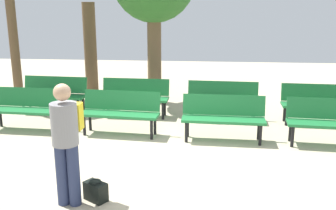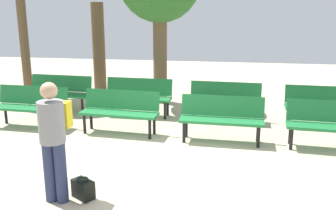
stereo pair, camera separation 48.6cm
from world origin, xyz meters
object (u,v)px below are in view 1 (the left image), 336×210
Objects in this scene: handbag at (96,191)px; bench_r1_c3 at (319,102)px; tree_0 at (90,49)px; bench_r0_c3 at (331,119)px; bench_r1_c0 at (54,92)px; bench_r1_c2 at (223,98)px; bench_r0_c1 at (120,110)px; bench_r1_c1 at (135,95)px; visitor_with_backpack at (66,137)px; bench_r0_c2 at (223,115)px; bench_r0_c0 at (28,106)px.

bench_r1_c3 is at bearing 44.34° from handbag.
bench_r1_c3 is 6.43m from tree_0.
handbag is at bearing -142.20° from bench_r0_c3.
bench_r1_c0 is 1.00× the size of bench_r1_c2.
bench_r0_c1 is at bearing -65.45° from tree_0.
bench_r1_c1 is 4.41× the size of handbag.
visitor_with_backpack is at bearing -76.36° from tree_0.
bench_r1_c2 is (0.04, 1.38, 0.00)m from bench_r0_c2.
visitor_with_backpack is at bearing -143.29° from bench_r0_c3.
bench_r1_c0 and bench_r1_c3 have the same top height.
bench_r0_c3 reaches higher than handbag.
bench_r0_c0 is 4.09m from bench_r0_c2.
bench_r0_c0 and bench_r1_c0 have the same top height.
tree_0 is at bearing 128.96° from bench_r1_c1.
bench_r1_c0 is (-4.03, 1.59, 0.00)m from bench_r0_c2.
bench_r1_c2 is at bearing 179.10° from bench_r1_c3.
handbag is at bearing -123.09° from bench_r0_c2.
bench_r0_c0 is 2.42m from bench_r1_c1.
bench_r0_c3 is at bearing -34.77° from bench_r1_c2.
bench_r1_c0 is at bearing 179.30° from bench_r1_c2.
visitor_with_backpack is (-4.14, -2.61, 0.43)m from bench_r0_c3.
bench_r1_c3 is (4.22, 1.08, 0.00)m from bench_r0_c1.
bench_r0_c1 is 2.08m from bench_r0_c2.
bench_r0_c2 is 2.48m from bench_r1_c3.
visitor_with_backpack reaches higher than bench_r1_c1.
bench_r0_c0 is 6.09m from bench_r0_c3.
bench_r1_c1 is 1.00× the size of bench_r1_c2.
bench_r0_c0 is at bearing -95.94° from tree_0.
bench_r0_c1 is at bearing -179.43° from bench_r0_c3.
bench_r0_c3 is at bearing -0.77° from bench_r0_c0.
bench_r0_c2 is (4.08, -0.27, 0.00)m from bench_r0_c0.
tree_0 is (-5.71, 3.88, 0.82)m from bench_r0_c3.
bench_r0_c2 is at bearing -178.54° from bench_r0_c3.
bench_r1_c1 is 0.61× the size of tree_0.
handbag is (-3.82, -2.51, -0.37)m from bench_r0_c3.
bench_r1_c3 is (2.10, -0.12, 0.00)m from bench_r1_c2.
bench_r0_c1 is 1.01× the size of bench_r1_c1.
bench_r0_c3 is at bearing -20.04° from bench_r1_c1.
tree_0 is at bearing 86.81° from bench_r0_c0.
bench_r0_c1 is 4.05m from tree_0.
bench_r0_c1 and bench_r1_c2 have the same top height.
bench_r0_c1 is 1.01× the size of bench_r1_c3.
bench_r0_c1 is at bearing -147.97° from bench_r1_c2.
visitor_with_backpack reaches higher than handbag.
bench_r1_c3 is at bearing -23.26° from tree_0.
bench_r0_c1 is at bearing -163.22° from bench_r1_c3.
bench_r1_c0 is 2.02m from bench_r1_c1.
bench_r0_c3 is 4.91m from visitor_with_backpack.
tree_0 is at bearing 149.83° from bench_r1_c2.
bench_r0_c1 is at bearing 177.04° from bench_r0_c2.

